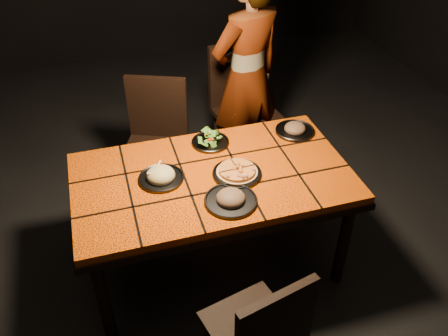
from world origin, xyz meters
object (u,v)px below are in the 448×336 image
object	(u,v)px
chair_near	(261,331)
chair_far_left	(156,135)
diner	(247,78)
plate_pizza	(237,172)
chair_far_right	(242,100)
dining_table	(212,185)
plate_pasta	(161,176)

from	to	relation	value
chair_near	chair_far_left	size ratio (longest dim) A/B	0.91
chair_far_left	diner	world-z (taller)	diner
chair_far_left	plate_pizza	distance (m)	0.94
chair_near	chair_far_right	size ratio (longest dim) A/B	0.85
chair_near	chair_far_right	xyz separation A→B (m)	(0.56, 1.95, 0.09)
dining_table	plate_pizza	size ratio (longest dim) A/B	5.66
plate_pizza	diner	bearing A→B (deg)	68.10
plate_pizza	chair_far_right	bearing A→B (deg)	69.73
chair_far_left	chair_far_right	size ratio (longest dim) A/B	0.93
diner	dining_table	bearing A→B (deg)	40.22
plate_pizza	chair_far_left	bearing A→B (deg)	111.59
dining_table	chair_near	size ratio (longest dim) A/B	1.84
diner	plate_pasta	size ratio (longest dim) A/B	6.45
diner	plate_pizza	size ratio (longest dim) A/B	5.90
dining_table	diner	bearing A→B (deg)	60.37
chair_near	dining_table	bearing A→B (deg)	-104.52
dining_table	plate_pasta	distance (m)	0.31
chair_far_left	plate_pasta	bearing A→B (deg)	-74.22
chair_far_left	plate_pasta	world-z (taller)	chair_far_left
dining_table	chair_far_right	xyz separation A→B (m)	(0.54, 1.05, -0.08)
chair_far_left	plate_pizza	xyz separation A→B (m)	(0.34, -0.85, 0.22)
chair_far_right	dining_table	bearing A→B (deg)	-125.30
chair_near	plate_pizza	world-z (taller)	chair_near
diner	plate_pasta	distance (m)	1.21
chair_near	diner	size ratio (longest dim) A/B	0.52
diner	plate_pasta	xyz separation A→B (m)	(-0.82, -0.89, -0.07)
dining_table	diner	world-z (taller)	diner
chair_far_left	diner	xyz separation A→B (m)	(0.73, 0.12, 0.29)
chair_near	plate_pizza	bearing A→B (deg)	-113.61
chair_near	diner	xyz separation A→B (m)	(0.55, 1.83, 0.34)
dining_table	diner	distance (m)	1.08
chair_near	chair_far_right	distance (m)	2.03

